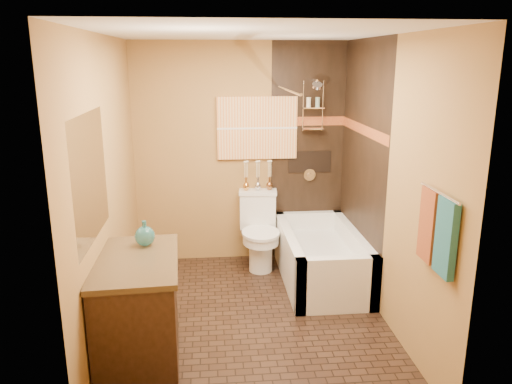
{
  "coord_description": "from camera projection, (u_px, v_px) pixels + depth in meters",
  "views": [
    {
      "loc": [
        -0.36,
        -4.09,
        2.31
      ],
      "look_at": [
        0.07,
        0.4,
        1.1
      ],
      "focal_mm": 35.0,
      "sensor_mm": 36.0,
      "label": 1
    }
  ],
  "objects": [
    {
      "name": "floor",
      "position": [
        252.0,
        319.0,
        4.57
      ],
      "size": [
        3.0,
        3.0,
        0.0
      ],
      "primitive_type": "plane",
      "color": "black",
      "rests_on": "ground"
    },
    {
      "name": "vanity_mirror",
      "position": [
        91.0,
        178.0,
        3.49
      ],
      "size": [
        0.01,
        1.0,
        0.9
      ],
      "primitive_type": "cube",
      "color": "white",
      "rests_on": "wall_left"
    },
    {
      "name": "towel_bar",
      "position": [
        439.0,
        193.0,
        3.29
      ],
      "size": [
        0.02,
        0.55,
        0.02
      ],
      "primitive_type": "cylinder",
      "rotation": [
        1.57,
        0.0,
        0.0
      ],
      "color": "silver",
      "rests_on": "wall_right"
    },
    {
      "name": "curtain_rod",
      "position": [
        286.0,
        89.0,
        4.8
      ],
      "size": [
        0.03,
        1.55,
        0.03
      ],
      "primitive_type": "cylinder",
      "rotation": [
        1.57,
        0.0,
        0.0
      ],
      "color": "silver",
      "rests_on": "wall_back"
    },
    {
      "name": "teal_bottle",
      "position": [
        145.0,
        233.0,
        3.9
      ],
      "size": [
        0.2,
        0.2,
        0.25
      ],
      "primitive_type": null,
      "rotation": [
        0.0,
        0.0,
        0.27
      ],
      "color": "#236A69",
      "rests_on": "vanity"
    },
    {
      "name": "wall_back",
      "position": [
        240.0,
        154.0,
        5.68
      ],
      "size": [
        2.4,
        0.02,
        2.5
      ],
      "primitive_type": "cube",
      "color": "#A3743F",
      "rests_on": "floor"
    },
    {
      "name": "wall_left",
      "position": [
        108.0,
        190.0,
        4.13
      ],
      "size": [
        0.02,
        3.0,
        2.5
      ],
      "primitive_type": "cube",
      "color": "#A3743F",
      "rests_on": "floor"
    },
    {
      "name": "alcove_tile_right",
      "position": [
        362.0,
        166.0,
        5.07
      ],
      "size": [
        0.01,
        1.5,
        2.5
      ],
      "primitive_type": "cube",
      "color": "black",
      "rests_on": "wall_right"
    },
    {
      "name": "ceiling",
      "position": [
        252.0,
        33.0,
        3.92
      ],
      "size": [
        3.0,
        3.0,
        0.0
      ],
      "primitive_type": "plane",
      "color": "silver",
      "rests_on": "wall_back"
    },
    {
      "name": "towel_rust",
      "position": [
        429.0,
        225.0,
        3.48
      ],
      "size": [
        0.05,
        0.22,
        0.52
      ],
      "primitive_type": "cube",
      "color": "maroon",
      "rests_on": "towel_bar"
    },
    {
      "name": "wall_right",
      "position": [
        389.0,
        183.0,
        4.35
      ],
      "size": [
        0.02,
        3.0,
        2.5
      ],
      "primitive_type": "cube",
      "color": "#A3743F",
      "rests_on": "floor"
    },
    {
      "name": "wall_front",
      "position": [
        275.0,
        253.0,
        2.8
      ],
      "size": [
        2.4,
        0.02,
        2.5
      ],
      "primitive_type": "cube",
      "color": "#A3743F",
      "rests_on": "floor"
    },
    {
      "name": "towel_teal",
      "position": [
        446.0,
        238.0,
        3.23
      ],
      "size": [
        0.05,
        0.22,
        0.52
      ],
      "primitive_type": "cube",
      "color": "#1D5160",
      "rests_on": "towel_bar"
    },
    {
      "name": "bathtub",
      "position": [
        321.0,
        261.0,
        5.3
      ],
      "size": [
        0.8,
        1.5,
        0.55
      ],
      "color": "white",
      "rests_on": "floor"
    },
    {
      "name": "alcove_niche",
      "position": [
        310.0,
        162.0,
        5.77
      ],
      "size": [
        0.5,
        0.01,
        0.25
      ],
      "primitive_type": "cube",
      "color": "black",
      "rests_on": "alcove_tile_back"
    },
    {
      "name": "alcove_tile_back",
      "position": [
        308.0,
        153.0,
        5.74
      ],
      "size": [
        0.85,
        0.01,
        2.5
      ],
      "primitive_type": "cube",
      "color": "black",
      "rests_on": "wall_back"
    },
    {
      "name": "sunset_painting",
      "position": [
        257.0,
        128.0,
        5.6
      ],
      "size": [
        0.9,
        0.04,
        0.7
      ],
      "primitive_type": "cube",
      "color": "orange",
      "rests_on": "wall_back"
    },
    {
      "name": "bud_vases",
      "position": [
        258.0,
        175.0,
        5.65
      ],
      "size": [
        0.34,
        0.07,
        0.33
      ],
      "color": "gold",
      "rests_on": "toilet"
    },
    {
      "name": "shower_fixtures",
      "position": [
        313.0,
        118.0,
        5.53
      ],
      "size": [
        0.24,
        0.33,
        1.16
      ],
      "color": "silver",
      "rests_on": "floor"
    },
    {
      "name": "mosaic_band_back",
      "position": [
        309.0,
        121.0,
        5.64
      ],
      "size": [
        0.85,
        0.01,
        0.1
      ],
      "primitive_type": "cube",
      "color": "maroon",
      "rests_on": "alcove_tile_back"
    },
    {
      "name": "vanity",
      "position": [
        138.0,
        312.0,
        3.78
      ],
      "size": [
        0.66,
        1.03,
        0.88
      ],
      "rotation": [
        0.0,
        0.0,
        0.06
      ],
      "color": "black",
      "rests_on": "floor"
    },
    {
      "name": "mosaic_band_right",
      "position": [
        363.0,
        130.0,
        4.98
      ],
      "size": [
        0.01,
        1.5,
        0.1
      ],
      "primitive_type": "cube",
      "color": "maroon",
      "rests_on": "alcove_tile_right"
    },
    {
      "name": "toilet",
      "position": [
        260.0,
        230.0,
        5.63
      ],
      "size": [
        0.45,
        0.65,
        0.85
      ],
      "rotation": [
        0.0,
        0.0,
        -0.1
      ],
      "color": "white",
      "rests_on": "floor"
    }
  ]
}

